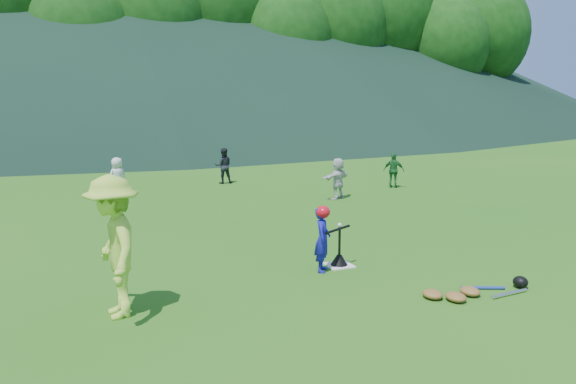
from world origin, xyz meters
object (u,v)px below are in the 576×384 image
Objects in this scene: fielder_b at (223,166)px; fielder_d at (338,179)px; batter_child at (323,239)px; batting_tee at (339,259)px; fielder_c at (394,171)px; equipment_pile at (471,291)px; home_plate at (339,265)px; adult_coach at (114,247)px; fielder_a at (118,177)px.

fielder_b is 4.47m from fielder_d.
batting_tee is (0.40, 0.16, -0.43)m from batter_child.
fielder_d is at bearing 60.92° from fielder_c.
fielder_d is (-2.47, -1.02, 0.03)m from fielder_c.
equipment_pile is at bearing -108.47° from batter_child.
fielder_b is (0.38, 9.42, 0.58)m from home_plate.
adult_coach is 9.23m from fielder_d.
fielder_b is (3.47, 1.30, 0.01)m from fielder_a.
home_plate is at bearing 97.19° from fielder_b.
batting_tee is at bearing 38.67° from fielder_d.
batter_child is at bearing -158.61° from home_plate.
fielder_a is at bearing 30.04° from fielder_b.
fielder_d reaches higher than fielder_a.
batter_child is at bearing 94.85° from fielder_b.
fielder_d reaches higher than fielder_c.
fielder_a is 6.33m from fielder_d.
fielder_b reaches higher than fielder_d.
adult_coach is at bearing 78.24° from fielder_c.
fielder_b is (0.78, 9.57, 0.03)m from batter_child.
fielder_c is (5.19, 6.63, 0.54)m from home_plate.
fielder_b is 9.44m from batting_tee.
batting_tee is (0.00, 0.00, 0.12)m from home_plate.
fielder_a reaches higher than batter_child.
fielder_a is (-3.09, 8.12, 0.57)m from home_plate.
home_plate is at bearing 90.37° from fielder_c.
batter_child is 0.96× the size of fielder_a.
home_plate is 0.12m from batting_tee.
fielder_d is at bearing 64.16° from batting_tee.
fielder_c reaches higher than equipment_pile.
batting_tee is at bearing 120.66° from equipment_pile.
batting_tee is at bearing 90.37° from fielder_c.
batting_tee is at bearing 97.19° from fielder_b.
fielder_b is 1.07× the size of fielder_c.
adult_coach reaches higher than fielder_d.
fielder_b is at bearing 153.29° from adult_coach.
home_plate is at bearing 98.62° from adult_coach.
batter_child is at bearing 80.35° from fielder_a.
fielder_a is at bearing 110.84° from home_plate.
fielder_b is at bearing 87.67° from home_plate.
batter_child is at bearing 88.95° from fielder_c.
fielder_b is (4.21, 10.31, -0.39)m from adult_coach.
adult_coach is at bearing -166.90° from home_plate.
adult_coach is at bearing 133.08° from batter_child.
fielder_a reaches higher than home_plate.
home_plate is 0.25× the size of equipment_pile.
batting_tee is (3.09, -8.12, -0.45)m from fielder_a.
batter_child is 3.53m from adult_coach.
fielder_a is (0.74, 9.01, -0.40)m from adult_coach.
fielder_a is 8.41m from fielder_c.
home_plate is at bearing 120.66° from equipment_pile.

